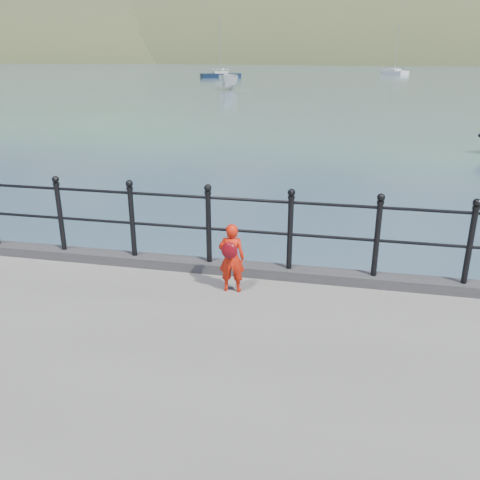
% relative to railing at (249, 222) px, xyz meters
% --- Properties ---
extents(ground, '(600.00, 600.00, 0.00)m').
position_rel_railing_xyz_m(ground, '(-0.00, 0.15, -1.82)').
color(ground, '#2D4251').
rests_on(ground, ground).
extents(kerb, '(60.00, 0.30, 0.15)m').
position_rel_railing_xyz_m(kerb, '(-0.00, -0.00, -0.75)').
color(kerb, '#28282B').
rests_on(kerb, quay).
extents(railing, '(18.11, 0.11, 1.20)m').
position_rel_railing_xyz_m(railing, '(0.00, 0.00, 0.00)').
color(railing, black).
rests_on(railing, kerb).
extents(far_shore, '(830.00, 200.00, 156.00)m').
position_rel_railing_xyz_m(far_shore, '(38.34, 239.56, -24.39)').
color(far_shore, '#333A21').
rests_on(far_shore, ground).
extents(child, '(0.38, 0.32, 0.98)m').
position_rel_railing_xyz_m(child, '(-0.12, -0.60, -0.32)').
color(child, red).
rests_on(child, quay).
extents(launch_white, '(1.82, 4.70, 1.81)m').
position_rel_railing_xyz_m(launch_white, '(-12.08, 50.10, -0.92)').
color(launch_white, white).
rests_on(launch_white, ground).
extents(sailboat_deep, '(4.77, 6.05, 8.93)m').
position_rel_railing_xyz_m(sailboat_deep, '(8.54, 93.74, -1.48)').
color(sailboat_deep, silver).
rests_on(sailboat_deep, ground).
extents(sailboat_left, '(6.41, 4.72, 8.86)m').
position_rel_railing_xyz_m(sailboat_left, '(-19.26, 74.95, -1.49)').
color(sailboat_left, black).
rests_on(sailboat_left, ground).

